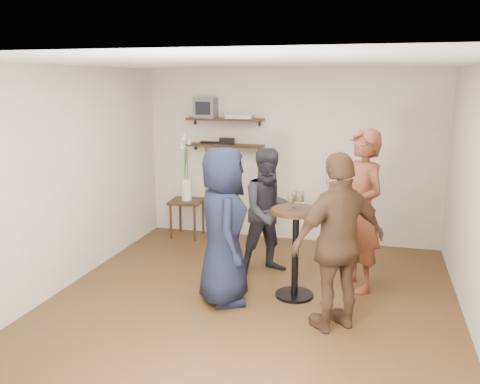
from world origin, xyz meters
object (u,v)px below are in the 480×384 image
crt_monitor (206,108)px  radio (227,141)px  person_navy (223,226)px  person_dark (270,211)px  person_brown (339,243)px  side_table (187,206)px  dvd_deck (240,116)px  drinks_table (296,241)px  person_plaid (361,211)px

crt_monitor → radio: bearing=0.0°
radio → person_navy: person_navy is taller
person_dark → person_brown: person_brown is taller
side_table → crt_monitor: bearing=34.9°
person_navy → dvd_deck: bearing=-13.0°
crt_monitor → drinks_table: crt_monitor is taller
side_table → person_brown: person_brown is taller
crt_monitor → person_dark: crt_monitor is taller
person_dark → crt_monitor: bearing=101.0°
crt_monitor → dvd_deck: size_ratio=0.80×
person_dark → person_navy: size_ratio=0.92×
person_plaid → crt_monitor: bearing=-156.1°
side_table → person_plaid: size_ratio=0.31×
drinks_table → person_plaid: person_plaid is taller
person_navy → person_brown: bearing=-127.2°
person_plaid → radio: bearing=-160.1°
radio → person_dark: 1.80m
dvd_deck → drinks_table: dvd_deck is taller
side_table → person_dark: (1.57, -1.15, 0.31)m
side_table → person_dark: size_ratio=0.37×
radio → drinks_table: radio is taller
crt_monitor → person_plaid: 3.09m
person_plaid → person_brown: size_ratio=1.07×
crt_monitor → radio: 0.60m
person_plaid → person_navy: bearing=-94.5°
person_brown → dvd_deck: bearing=-96.6°
person_navy → crt_monitor: bearing=-1.1°
person_brown → crt_monitor: bearing=-89.1°
crt_monitor → side_table: crt_monitor is taller
dvd_deck → person_brown: 3.32m
dvd_deck → person_brown: (1.72, -2.66, -1.01)m
drinks_table → person_dark: (-0.44, 0.69, 0.14)m
person_dark → person_navy: bearing=-139.5°
side_table → drinks_table: size_ratio=0.57×
drinks_table → radio: bearing=124.8°
drinks_table → person_dark: bearing=123.0°
side_table → person_plaid: person_plaid is taller
radio → person_navy: 2.54m
radio → person_dark: (0.97, -1.34, -0.71)m
radio → crt_monitor: bearing=180.0°
crt_monitor → person_navy: bearing=-67.1°
radio → person_plaid: bearing=-37.1°
radio → side_table: radio is taller
person_plaid → person_brown: (-0.17, -1.07, -0.06)m
crt_monitor → person_dark: (1.30, -1.34, -1.21)m
dvd_deck → person_plaid: 2.64m
radio → person_brown: (1.93, -2.66, -0.63)m
dvd_deck → side_table: bearing=-166.7°
person_navy → person_brown: size_ratio=0.98×
dvd_deck → drinks_table: size_ratio=0.39×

